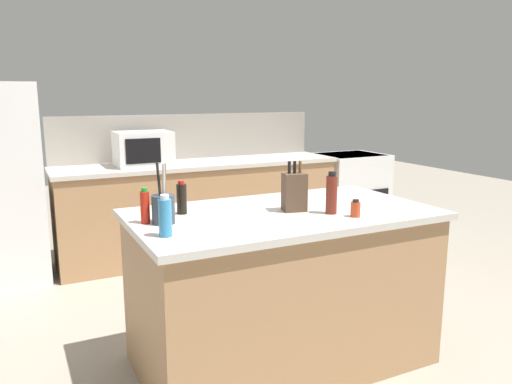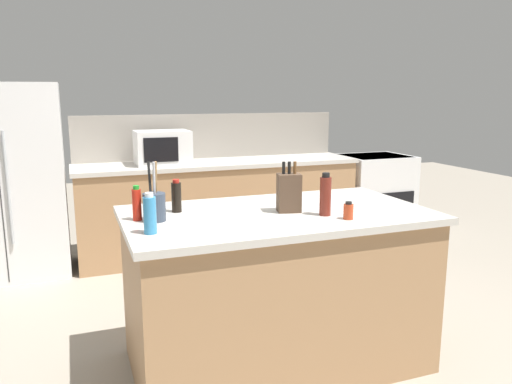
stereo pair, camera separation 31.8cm
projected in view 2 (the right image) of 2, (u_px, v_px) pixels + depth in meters
The scene contains 14 objects.
ground_plane at pixel (276, 361), 3.05m from camera, with size 14.00×14.00×0.00m, color gray.
back_counter_run at pixel (220, 207), 5.09m from camera, with size 2.83×0.66×0.94m.
wall_backsplash at pixel (211, 136), 5.24m from camera, with size 2.79×0.03×0.46m, color gray.
kitchen_island at pixel (277, 288), 2.96m from camera, with size 1.75×0.98×0.94m.
refrigerator at pixel (5, 181), 4.39m from camera, with size 1.00×0.75×1.70m.
range_oven at pixel (374, 195), 5.72m from camera, with size 0.76×0.65×0.92m.
microwave at pixel (162, 147), 4.77m from camera, with size 0.51×0.39×0.32m.
knife_block at pixel (289, 192), 2.85m from camera, with size 0.15×0.12×0.29m.
utensil_crock at pixel (154, 206), 2.65m from camera, with size 0.12×0.12×0.32m.
soy_sauce_bottle at pixel (176, 197), 2.85m from camera, with size 0.06×0.06×0.19m.
hot_sauce_bottle at pixel (137, 204), 2.66m from camera, with size 0.05×0.05×0.19m.
dish_soap_bottle at pixel (150, 214), 2.40m from camera, with size 0.06×0.06×0.20m.
spice_jar_paprika at pixel (348, 211), 2.69m from camera, with size 0.05×0.05×0.10m.
vinegar_bottle at pixel (325, 195), 2.76m from camera, with size 0.06×0.06×0.24m.
Camera 2 is at (-1.10, -2.57, 1.61)m, focal length 35.00 mm.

